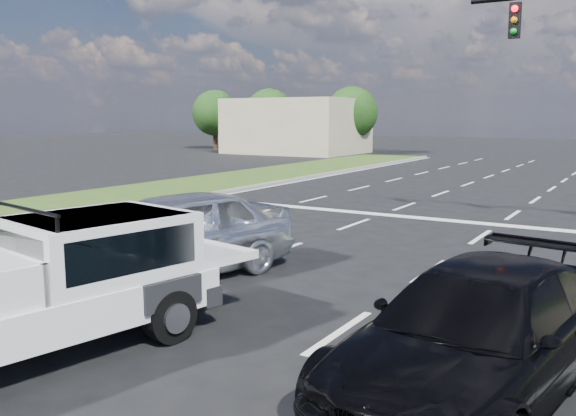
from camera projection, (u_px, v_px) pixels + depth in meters
name	position (u px, v px, depth m)	size (l,w,h in m)	color
ground	(238.00, 312.00, 9.48)	(160.00, 160.00, 0.00)	black
road_markings	(394.00, 239.00, 15.03)	(17.75, 60.00, 0.01)	silver
grass_median_left	(64.00, 205.00, 20.43)	(5.00, 60.00, 0.10)	#2A4615
curb_left	(116.00, 211.00, 19.17)	(0.15, 60.00, 0.14)	gray
building_left	(297.00, 126.00, 49.84)	(10.00, 8.00, 4.40)	#BCB290
tree_far_a	(215.00, 113.00, 56.48)	(4.20, 4.20, 5.40)	#332114
tree_far_b	(269.00, 113.00, 53.41)	(4.20, 4.20, 5.40)	#332114
tree_far_c	(352.00, 113.00, 49.32)	(4.20, 4.20, 5.40)	#332114
pickup_truck	(29.00, 289.00, 7.56)	(2.81, 5.41, 1.93)	black
silver_sedan	(173.00, 235.00, 11.33)	(1.97, 4.90, 1.67)	silver
black_coupe	(478.00, 333.00, 6.56)	(1.98, 4.86, 1.41)	black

